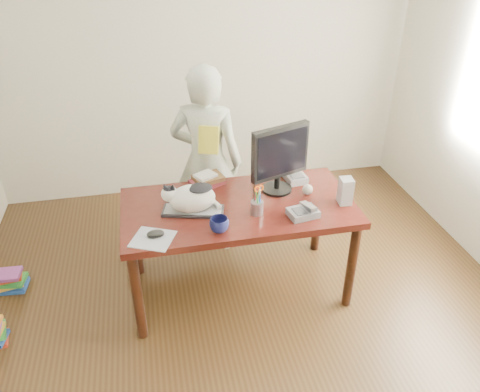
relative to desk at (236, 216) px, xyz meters
name	(u,v)px	position (x,y,z in m)	size (l,w,h in m)	color
room	(262,167)	(0.00, -0.68, 0.75)	(4.50, 4.50, 4.50)	black
desk	(236,216)	(0.00, 0.00, 0.00)	(1.60, 0.80, 0.75)	black
keyboard	(193,211)	(-0.32, -0.11, 0.16)	(0.43, 0.25, 0.02)	black
cat	(190,197)	(-0.33, -0.11, 0.27)	(0.40, 0.26, 0.23)	silver
monitor	(280,156)	(0.32, 0.04, 0.43)	(0.44, 0.28, 0.50)	black
pen_cup	(257,206)	(0.10, -0.21, 0.21)	(0.11, 0.11, 0.22)	#999A9F
mousepad	(153,239)	(-0.60, -0.36, 0.15)	(0.31, 0.30, 0.01)	#ACB2B9
mouse	(156,234)	(-0.58, -0.34, 0.17)	(0.13, 0.11, 0.04)	black
coffee_mug	(219,225)	(-0.18, -0.36, 0.20)	(0.12, 0.12, 0.10)	#0D0F34
phone	(304,212)	(0.39, -0.30, 0.18)	(0.21, 0.18, 0.09)	slate
speaker	(346,191)	(0.72, -0.21, 0.24)	(0.09, 0.10, 0.19)	gray
baseball	(308,189)	(0.51, -0.04, 0.18)	(0.07, 0.07, 0.07)	beige
book_stack	(207,180)	(-0.17, 0.25, 0.19)	(0.28, 0.25, 0.09)	#53161C
calculator	(295,177)	(0.49, 0.17, 0.18)	(0.16, 0.20, 0.06)	slate
person	(207,162)	(-0.13, 0.54, 0.18)	(0.57, 0.38, 1.57)	silver
held_book	(209,140)	(-0.13, 0.37, 0.45)	(0.17, 0.14, 0.21)	gold
book_pile_b	(9,281)	(-1.72, 0.27, -0.53)	(0.26, 0.20, 0.15)	navy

